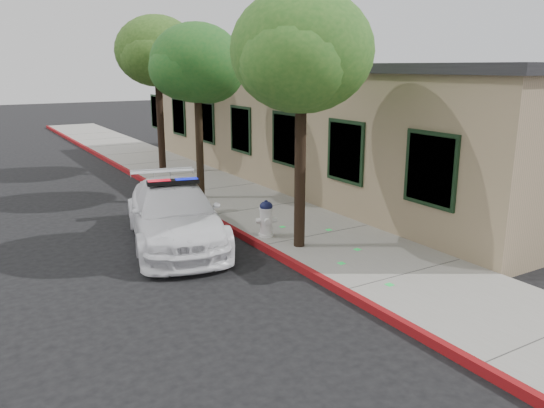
{
  "coord_description": "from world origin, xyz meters",
  "views": [
    {
      "loc": [
        -5.88,
        -7.2,
        4.17
      ],
      "look_at": [
        0.1,
        2.72,
        1.18
      ],
      "focal_mm": 35.42,
      "sensor_mm": 36.0,
      "label": 1
    }
  ],
  "objects_px": {
    "fire_hydrant": "(266,218)",
    "street_tree_near": "(302,57)",
    "clapboard_building": "(335,122)",
    "police_car": "(174,214)",
    "street_tree_mid": "(197,67)",
    "street_tree_far": "(158,55)"
  },
  "relations": [
    {
      "from": "street_tree_near",
      "to": "police_car",
      "type": "bearing_deg",
      "value": 136.75
    },
    {
      "from": "clapboard_building",
      "to": "police_car",
      "type": "distance_m",
      "value": 9.39
    },
    {
      "from": "clapboard_building",
      "to": "fire_hydrant",
      "type": "xyz_separation_m",
      "value": [
        -6.25,
        -5.44,
        -1.53
      ]
    },
    {
      "from": "clapboard_building",
      "to": "street_tree_mid",
      "type": "distance_m",
      "value": 6.37
    },
    {
      "from": "fire_hydrant",
      "to": "street_tree_mid",
      "type": "distance_m",
      "value": 5.75
    },
    {
      "from": "street_tree_near",
      "to": "street_tree_far",
      "type": "distance_m",
      "value": 10.45
    },
    {
      "from": "fire_hydrant",
      "to": "street_tree_far",
      "type": "distance_m",
      "value": 10.24
    },
    {
      "from": "street_tree_near",
      "to": "street_tree_far",
      "type": "height_order",
      "value": "street_tree_far"
    },
    {
      "from": "fire_hydrant",
      "to": "street_tree_near",
      "type": "distance_m",
      "value": 3.91
    },
    {
      "from": "clapboard_building",
      "to": "police_car",
      "type": "height_order",
      "value": "clapboard_building"
    },
    {
      "from": "clapboard_building",
      "to": "police_car",
      "type": "xyz_separation_m",
      "value": [
        -8.18,
        -4.38,
        -1.39
      ]
    },
    {
      "from": "clapboard_building",
      "to": "police_car",
      "type": "relative_size",
      "value": 3.9
    },
    {
      "from": "police_car",
      "to": "street_tree_mid",
      "type": "distance_m",
      "value": 5.33
    },
    {
      "from": "clapboard_building",
      "to": "fire_hydrant",
      "type": "bearing_deg",
      "value": -138.96
    },
    {
      "from": "street_tree_mid",
      "to": "street_tree_far",
      "type": "bearing_deg",
      "value": 83.57
    },
    {
      "from": "police_car",
      "to": "street_tree_far",
      "type": "bearing_deg",
      "value": 85.14
    },
    {
      "from": "police_car",
      "to": "fire_hydrant",
      "type": "xyz_separation_m",
      "value": [
        1.93,
        -1.06,
        -0.13
      ]
    },
    {
      "from": "street_tree_near",
      "to": "street_tree_mid",
      "type": "bearing_deg",
      "value": 90.14
    },
    {
      "from": "clapboard_building",
      "to": "street_tree_far",
      "type": "bearing_deg",
      "value": 143.87
    },
    {
      "from": "police_car",
      "to": "street_tree_mid",
      "type": "height_order",
      "value": "street_tree_mid"
    },
    {
      "from": "fire_hydrant",
      "to": "street_tree_mid",
      "type": "xyz_separation_m",
      "value": [
        0.28,
        4.51,
        3.54
      ]
    },
    {
      "from": "street_tree_mid",
      "to": "clapboard_building",
      "type": "bearing_deg",
      "value": 8.82
    }
  ]
}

